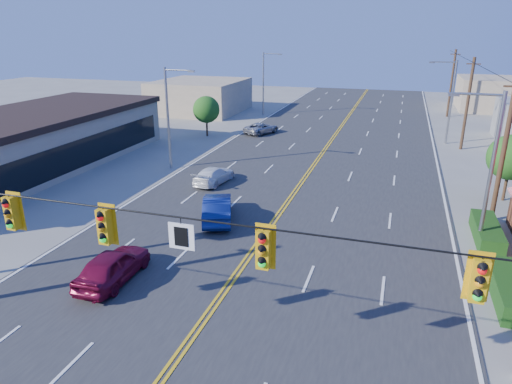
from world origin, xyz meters
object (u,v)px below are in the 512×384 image
(car_white, at_px, (214,176))
(car_silver, at_px, (261,129))
(signal_span, at_px, (140,249))
(car_blue, at_px, (217,209))
(car_magenta, at_px, (113,267))

(car_white, xyz_separation_m, car_silver, (-1.64, 17.23, -0.01))
(car_silver, bearing_deg, signal_span, 126.03)
(car_blue, bearing_deg, car_magenta, 56.19)
(car_magenta, distance_m, car_silver, 31.49)
(signal_span, xyz_separation_m, car_silver, (-7.61, 36.58, -4.29))
(car_magenta, xyz_separation_m, car_white, (-1.04, 14.14, -0.13))
(car_white, bearing_deg, car_blue, 121.10)
(signal_span, relative_size, car_white, 5.88)
(signal_span, bearing_deg, car_silver, 101.76)
(car_blue, xyz_separation_m, car_white, (-2.84, 6.30, -0.15))
(car_blue, bearing_deg, signal_span, 82.59)
(signal_span, bearing_deg, car_blue, 103.49)
(car_blue, xyz_separation_m, car_silver, (-4.48, 23.52, -0.16))
(car_magenta, xyz_separation_m, car_blue, (1.80, 7.85, 0.02))
(car_magenta, distance_m, car_blue, 8.05)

